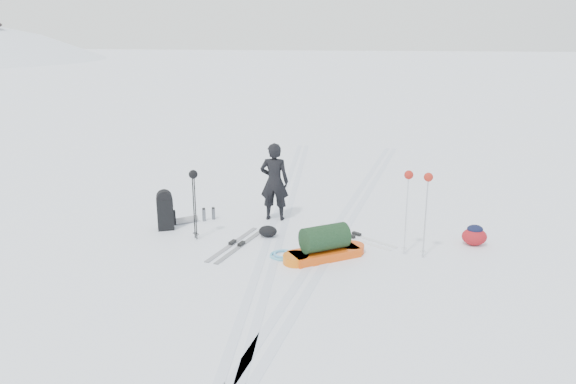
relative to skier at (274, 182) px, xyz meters
name	(u,v)px	position (x,y,z in m)	size (l,w,h in m)	color
ground	(275,238)	(0.20, -1.09, -0.83)	(200.00, 200.00, 0.00)	white
ski_tracks	(311,224)	(0.81, -0.22, -0.82)	(3.38, 17.97, 0.01)	silver
skier	(274,182)	(0.00, 0.00, 0.00)	(0.60, 0.40, 1.65)	black
pulk_sled	(325,246)	(1.25, -1.94, -0.59)	(1.56, 1.27, 0.60)	#DB4B0C
expedition_rucksack	(168,211)	(-2.02, -0.92, -0.45)	(0.70, 0.80, 0.82)	black
ski_poles_black	(194,183)	(-1.29, -1.39, 0.29)	(0.17, 0.17, 1.37)	black
ski_poles_silver	(418,186)	(2.81, -1.60, 0.47)	(0.48, 0.26, 1.55)	silver
touring_skis_grey	(237,244)	(-0.43, -1.59, -0.81)	(0.74, 1.90, 0.07)	gray
touring_skis_white	(354,236)	(1.72, -0.82, -0.81)	(1.67, 1.31, 0.07)	silver
rope_coil	(283,255)	(0.51, -1.98, -0.80)	(0.56, 0.56, 0.06)	#55B0CE
small_daypack	(474,235)	(3.96, -0.88, -0.63)	(0.48, 0.38, 0.39)	maroon
thermos_pair	(209,214)	(-1.37, -0.29, -0.69)	(0.24, 0.22, 0.29)	slate
stuff_sack	(268,231)	(0.06, -1.06, -0.71)	(0.38, 0.30, 0.22)	black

